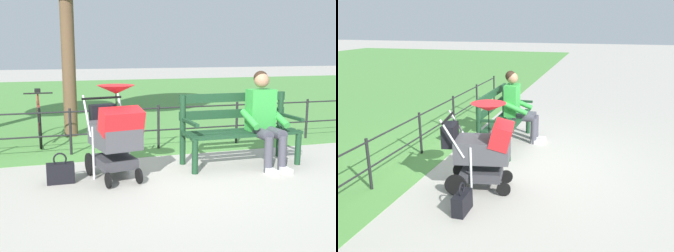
% 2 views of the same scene
% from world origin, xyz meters
% --- Properties ---
extents(ground_plane, '(60.00, 60.00, 0.00)m').
position_xyz_m(ground_plane, '(0.00, 0.00, 0.00)').
color(ground_plane, '#ADA89E').
extents(park_bench, '(1.60, 0.60, 0.96)m').
position_xyz_m(park_bench, '(-0.81, -0.12, 0.53)').
color(park_bench, '#193D23').
rests_on(park_bench, ground).
extents(person_on_bench, '(0.53, 0.74, 1.28)m').
position_xyz_m(person_on_bench, '(-1.08, 0.11, 0.68)').
color(person_on_bench, '#42424C').
rests_on(person_on_bench, ground).
extents(stroller, '(0.64, 0.95, 1.15)m').
position_xyz_m(stroller, '(0.94, 0.14, 0.59)').
color(stroller, black).
rests_on(stroller, ground).
extents(handbag, '(0.32, 0.14, 0.37)m').
position_xyz_m(handbag, '(1.59, 0.10, 0.13)').
color(handbag, black).
rests_on(handbag, ground).
extents(park_fence, '(8.17, 0.04, 0.70)m').
position_xyz_m(park_fence, '(-0.28, -1.27, 0.42)').
color(park_fence, black).
rests_on(park_fence, ground).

